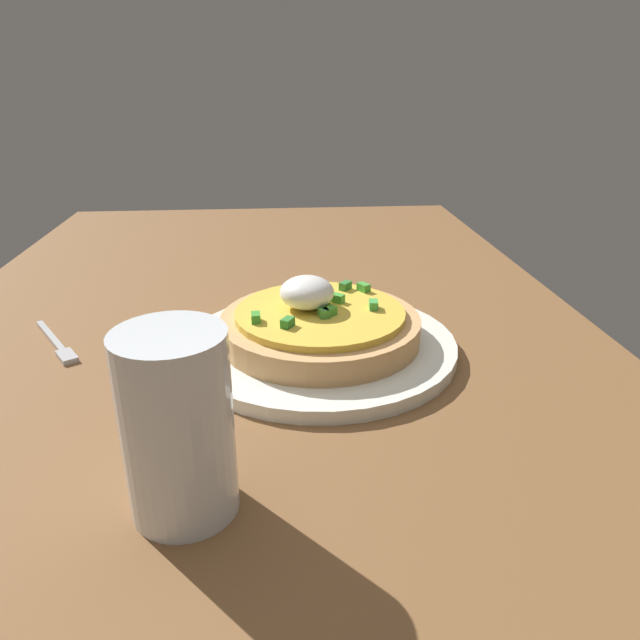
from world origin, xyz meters
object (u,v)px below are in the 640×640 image
(cup_near, at_px, (179,436))
(plate, at_px, (320,345))
(fork, at_px, (57,345))
(pizza, at_px, (319,323))

(cup_near, bearing_deg, plate, -25.52)
(plate, distance_m, fork, 0.26)
(fork, bearing_deg, plate, 50.40)
(plate, xyz_separation_m, cup_near, (-0.21, 0.10, 0.05))
(pizza, bearing_deg, cup_near, 154.72)
(plate, xyz_separation_m, fork, (0.03, 0.26, -0.00))
(pizza, relative_size, cup_near, 1.60)
(cup_near, xyz_separation_m, fork, (0.24, 0.15, -0.05))
(pizza, distance_m, fork, 0.26)
(cup_near, relative_size, fork, 1.18)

